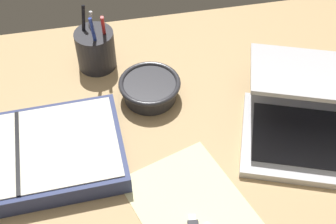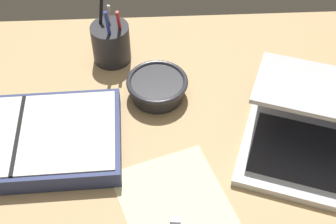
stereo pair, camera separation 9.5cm
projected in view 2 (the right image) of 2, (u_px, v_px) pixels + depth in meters
desk_top at (161, 169)px, 95.11cm from camera, size 140.00×100.00×2.00cm
laptop at (335, 138)px, 92.86cm from camera, size 43.46×40.33×15.81cm
bowl at (159, 87)px, 105.76cm from camera, size 13.98×13.98×4.94cm
pen_cup at (111, 43)px, 112.71cm from camera, size 9.19×9.19×15.82cm
planner at (21, 141)px, 95.91cm from camera, size 41.66×24.26×4.77cm
paper_sheet_front at (179, 212)px, 87.23cm from camera, size 26.84×31.22×0.16cm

